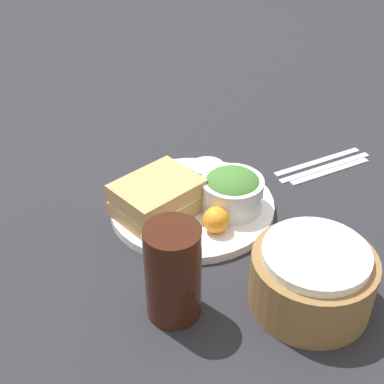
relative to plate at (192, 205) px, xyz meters
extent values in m
plane|color=#232328|center=(0.00, 0.00, -0.01)|extent=(4.00, 4.00, 0.00)
cylinder|color=white|center=(0.00, 0.00, 0.00)|extent=(0.27, 0.27, 0.01)
cube|color=tan|center=(0.06, 0.00, 0.02)|extent=(0.15, 0.13, 0.03)
cube|color=silver|center=(0.06, 0.00, 0.04)|extent=(0.14, 0.12, 0.01)
cube|color=tan|center=(0.06, 0.00, 0.05)|extent=(0.15, 0.13, 0.03)
cylinder|color=white|center=(-0.05, 0.04, 0.03)|extent=(0.10, 0.10, 0.05)
ellipsoid|color=#3D702D|center=(-0.05, 0.04, 0.05)|extent=(0.09, 0.09, 0.05)
cylinder|color=#B7B7BC|center=(-0.05, -0.03, 0.03)|extent=(0.06, 0.06, 0.04)
sphere|color=orange|center=(0.00, 0.08, 0.03)|extent=(0.04, 0.04, 0.04)
cylinder|color=#38190F|center=(0.12, 0.19, 0.06)|extent=(0.07, 0.07, 0.14)
cylinder|color=olive|center=(-0.05, 0.25, 0.03)|extent=(0.16, 0.16, 0.08)
cylinder|color=white|center=(-0.05, 0.25, 0.08)|extent=(0.14, 0.14, 0.01)
cube|color=silver|center=(-0.27, -0.02, 0.00)|extent=(0.19, 0.01, 0.01)
cube|color=silver|center=(-0.28, 0.00, 0.00)|extent=(0.20, 0.01, 0.01)
cube|color=silver|center=(-0.28, 0.01, 0.00)|extent=(0.17, 0.01, 0.01)
camera|label=1|loc=(0.31, 0.63, 0.54)|focal=50.00mm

